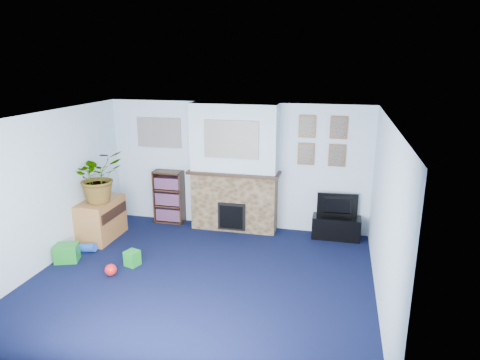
% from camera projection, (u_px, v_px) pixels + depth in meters
% --- Properties ---
extents(floor, '(5.00, 4.50, 0.01)m').
position_uv_depth(floor, '(201.00, 279.00, 6.36)').
color(floor, black).
rests_on(floor, ground).
extents(ceiling, '(5.00, 4.50, 0.01)m').
position_uv_depth(ceiling, '(197.00, 118.00, 5.70)').
color(ceiling, white).
rests_on(ceiling, wall_back).
extents(wall_back, '(5.00, 0.04, 2.40)m').
position_uv_depth(wall_back, '(237.00, 166.00, 8.14)').
color(wall_back, silver).
rests_on(wall_back, ground).
extents(wall_front, '(5.00, 0.04, 2.40)m').
position_uv_depth(wall_front, '(121.00, 280.00, 3.92)').
color(wall_front, silver).
rests_on(wall_front, ground).
extents(wall_left, '(0.04, 4.50, 2.40)m').
position_uv_depth(wall_left, '(45.00, 191.00, 6.58)').
color(wall_left, silver).
rests_on(wall_left, ground).
extents(wall_right, '(0.04, 4.50, 2.40)m').
position_uv_depth(wall_right, '(384.00, 217.00, 5.48)').
color(wall_right, silver).
rests_on(wall_right, ground).
extents(chimney_breast, '(1.72, 0.50, 2.40)m').
position_uv_depth(chimney_breast, '(234.00, 169.00, 7.95)').
color(chimney_breast, brown).
rests_on(chimney_breast, ground).
extents(collage_main, '(1.00, 0.03, 0.68)m').
position_uv_depth(collage_main, '(231.00, 140.00, 7.59)').
color(collage_main, gray).
rests_on(collage_main, chimney_breast).
extents(collage_left, '(0.90, 0.03, 0.58)m').
position_uv_depth(collage_left, '(159.00, 133.00, 8.31)').
color(collage_left, gray).
rests_on(collage_left, wall_back).
extents(portrait_tl, '(0.30, 0.03, 0.40)m').
position_uv_depth(portrait_tl, '(307.00, 126.00, 7.61)').
color(portrait_tl, brown).
rests_on(portrait_tl, wall_back).
extents(portrait_tr, '(0.30, 0.03, 0.40)m').
position_uv_depth(portrait_tr, '(339.00, 128.00, 7.49)').
color(portrait_tr, brown).
rests_on(portrait_tr, wall_back).
extents(portrait_bl, '(0.30, 0.03, 0.40)m').
position_uv_depth(portrait_bl, '(306.00, 154.00, 7.75)').
color(portrait_bl, brown).
rests_on(portrait_bl, wall_back).
extents(portrait_br, '(0.30, 0.03, 0.40)m').
position_uv_depth(portrait_br, '(337.00, 155.00, 7.63)').
color(portrait_br, brown).
rests_on(portrait_br, wall_back).
extents(tv_stand, '(0.86, 0.36, 0.41)m').
position_uv_depth(tv_stand, '(336.00, 226.00, 7.77)').
color(tv_stand, black).
rests_on(tv_stand, ground).
extents(television, '(0.73, 0.15, 0.42)m').
position_uv_depth(television, '(338.00, 206.00, 7.68)').
color(television, black).
rests_on(television, tv_stand).
extents(bookshelf, '(0.58, 0.28, 1.05)m').
position_uv_depth(bookshelf, '(169.00, 198.00, 8.49)').
color(bookshelf, black).
rests_on(bookshelf, ground).
extents(sideboard, '(0.52, 0.93, 0.73)m').
position_uv_depth(sideboard, '(101.00, 220.00, 7.75)').
color(sideboard, '#A96C36').
rests_on(sideboard, ground).
extents(potted_plant, '(1.05, 1.08, 0.92)m').
position_uv_depth(potted_plant, '(98.00, 176.00, 7.46)').
color(potted_plant, '#26661E').
rests_on(potted_plant, sideboard).
extents(mantel_clock, '(0.09, 0.05, 0.12)m').
position_uv_depth(mantel_clock, '(227.00, 167.00, 7.93)').
color(mantel_clock, gold).
rests_on(mantel_clock, chimney_breast).
extents(mantel_candle, '(0.06, 0.06, 0.18)m').
position_uv_depth(mantel_candle, '(253.00, 168.00, 7.81)').
color(mantel_candle, '#B2BFC6').
rests_on(mantel_candle, chimney_breast).
extents(mantel_teddy, '(0.13, 0.13, 0.13)m').
position_uv_depth(mantel_teddy, '(201.00, 166.00, 8.04)').
color(mantel_teddy, gray).
rests_on(mantel_teddy, chimney_breast).
extents(mantel_can, '(0.06, 0.06, 0.12)m').
position_uv_depth(mantel_can, '(267.00, 170.00, 7.76)').
color(mantel_can, '#198C26').
rests_on(mantel_can, chimney_breast).
extents(green_crate, '(0.43, 0.39, 0.28)m').
position_uv_depth(green_crate, '(67.00, 253.00, 6.90)').
color(green_crate, '#198C26').
rests_on(green_crate, ground).
extents(toy_ball, '(0.18, 0.18, 0.18)m').
position_uv_depth(toy_ball, '(111.00, 270.00, 6.45)').
color(toy_ball, red).
rests_on(toy_ball, ground).
extents(toy_block, '(0.25, 0.25, 0.24)m').
position_uv_depth(toy_block, '(132.00, 259.00, 6.76)').
color(toy_block, '#198C26').
rests_on(toy_block, ground).
extents(toy_tube, '(0.34, 0.15, 0.19)m').
position_uv_depth(toy_tube, '(87.00, 248.00, 7.25)').
color(toy_tube, blue).
rests_on(toy_tube, ground).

